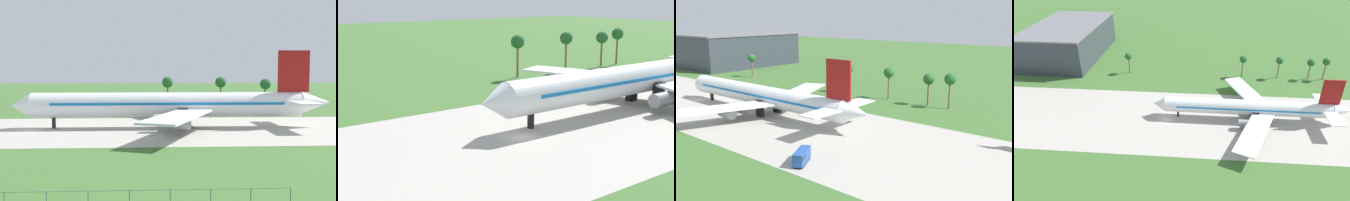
# 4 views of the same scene
# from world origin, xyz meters

# --- Properties ---
(ground_plane) EXTENTS (600.00, 600.00, 0.00)m
(ground_plane) POSITION_xyz_m (0.00, 0.00, 0.00)
(ground_plane) COLOR #3D662D
(taxiway_strip) EXTENTS (320.00, 44.00, 0.02)m
(taxiway_strip) POSITION_xyz_m (0.00, 0.00, 0.01)
(taxiway_strip) COLOR #A8A399
(taxiway_strip) RESTS_ON ground_plane
(jet_airliner) EXTENTS (75.20, 57.93, 18.16)m
(jet_airliner) POSITION_xyz_m (32.54, 2.99, 5.32)
(jet_airliner) COLOR white
(jet_airliner) RESTS_ON ground_plane
(baggage_tug) EXTENTS (4.67, 6.35, 2.84)m
(baggage_tug) POSITION_xyz_m (68.50, -17.67, 1.52)
(baggage_tug) COLOR black
(baggage_tug) RESTS_ON ground_plane
(terminal_building) EXTENTS (36.72, 61.20, 18.31)m
(terminal_building) POSITION_xyz_m (-64.90, 64.37, 9.17)
(terminal_building) COLOR #333842
(terminal_building) RESTS_ON ground_plane
(palm_tree_row) EXTENTS (100.85, 3.60, 11.24)m
(palm_tree_row) POSITION_xyz_m (39.30, 42.43, 8.91)
(palm_tree_row) COLOR brown
(palm_tree_row) RESTS_ON ground_plane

